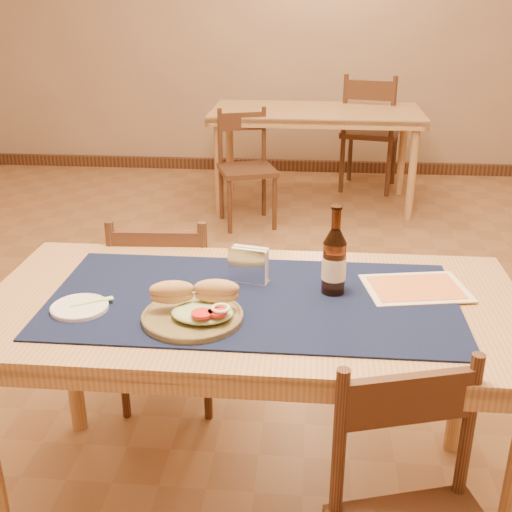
# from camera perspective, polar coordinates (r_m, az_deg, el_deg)

# --- Properties ---
(room) EXTENTS (6.04, 7.04, 2.84)m
(room) POSITION_cam_1_polar(r_m,az_deg,el_deg) (2.51, 1.51, 18.04)
(room) COLOR olive
(room) RESTS_ON ground
(main_table) EXTENTS (1.60, 0.80, 0.75)m
(main_table) POSITION_cam_1_polar(r_m,az_deg,el_deg) (1.94, -0.27, -6.12)
(main_table) COLOR tan
(main_table) RESTS_ON ground
(placemat) EXTENTS (1.20, 0.60, 0.01)m
(placemat) POSITION_cam_1_polar(r_m,az_deg,el_deg) (1.90, -0.27, -3.86)
(placemat) COLOR #0E1636
(placemat) RESTS_ON main_table
(baseboard) EXTENTS (6.00, 7.00, 0.10)m
(baseboard) POSITION_cam_1_polar(r_m,az_deg,el_deg) (2.94, 1.24, -9.20)
(baseboard) COLOR #4F311C
(baseboard) RESTS_ON ground
(back_table) EXTENTS (1.60, 0.80, 0.75)m
(back_table) POSITION_cam_1_polar(r_m,az_deg,el_deg) (5.06, 5.35, 11.93)
(back_table) COLOR tan
(back_table) RESTS_ON ground
(chair_main_far) EXTENTS (0.41, 0.41, 0.84)m
(chair_main_far) POSITION_cam_1_polar(r_m,az_deg,el_deg) (2.58, -7.89, -4.44)
(chair_main_far) COLOR #4F311C
(chair_main_far) RESTS_ON ground
(chair_back_near) EXTENTS (0.48, 0.48, 0.82)m
(chair_back_near) POSITION_cam_1_polar(r_m,az_deg,el_deg) (4.65, -0.89, 8.00)
(chair_back_near) COLOR #4F311C
(chair_back_near) RESTS_ON ground
(chair_back_far) EXTENTS (0.54, 0.54, 0.98)m
(chair_back_far) POSITION_cam_1_polar(r_m,az_deg,el_deg) (5.53, 10.09, 10.91)
(chair_back_far) COLOR #4F311C
(chair_back_far) RESTS_ON ground
(sandwich_plate) EXTENTS (0.28, 0.28, 0.11)m
(sandwich_plate) POSITION_cam_1_polar(r_m,az_deg,el_deg) (1.78, -5.42, -4.79)
(sandwich_plate) COLOR brown
(sandwich_plate) RESTS_ON placemat
(side_plate) EXTENTS (0.16, 0.16, 0.01)m
(side_plate) POSITION_cam_1_polar(r_m,az_deg,el_deg) (1.90, -15.42, -4.39)
(side_plate) COLOR white
(side_plate) RESTS_ON placemat
(fork) EXTENTS (0.11, 0.08, 0.00)m
(fork) POSITION_cam_1_polar(r_m,az_deg,el_deg) (1.91, -14.06, -3.92)
(fork) COLOR #A9E87F
(fork) RESTS_ON side_plate
(beer_bottle) EXTENTS (0.07, 0.07, 0.27)m
(beer_bottle) POSITION_cam_1_polar(r_m,az_deg,el_deg) (1.91, 6.96, -0.47)
(beer_bottle) COLOR #4D240D
(beer_bottle) RESTS_ON placemat
(napkin_holder) EXTENTS (0.14, 0.07, 0.11)m
(napkin_holder) POSITION_cam_1_polar(r_m,az_deg,el_deg) (1.98, -0.68, -0.89)
(napkin_holder) COLOR white
(napkin_holder) RESTS_ON placemat
(menu_card) EXTENTS (0.34, 0.27, 0.01)m
(menu_card) POSITION_cam_1_polar(r_m,az_deg,el_deg) (2.02, 14.00, -2.77)
(menu_card) COLOR beige
(menu_card) RESTS_ON placemat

